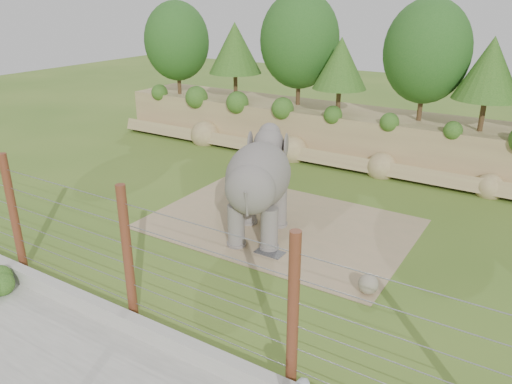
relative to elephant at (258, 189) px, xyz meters
The scene contains 9 objects.
ground 2.55m from the elephant, 99.20° to the right, with size 90.00×90.00×0.00m, color #456B22.
back_embankment 11.16m from the elephant, 88.38° to the left, with size 30.00×5.52×8.77m.
dirt_patch 2.26m from the elephant, 80.19° to the left, with size 10.00×7.00×0.02m, color tan.
drain_grate 2.34m from the elephant, 42.55° to the right, with size 1.00×0.60×0.03m, color #262628.
elephant is the anchor object (origin of this frame).
stone_ball 5.37m from the elephant, 18.21° to the right, with size 0.62×0.62×0.62m, color gray.
retaining_wall 6.92m from the elephant, 92.38° to the right, with size 26.00×0.35×0.50m, color #A4A298.
walkway 8.92m from the elephant, 91.83° to the right, with size 26.00×4.00×0.01m, color #A4A298.
barrier_fence 6.23m from the elephant, 92.57° to the right, with size 20.26×0.26×4.00m.
Camera 1 is at (9.13, -12.66, 8.49)m, focal length 35.00 mm.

